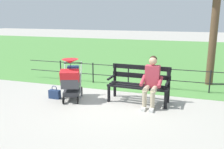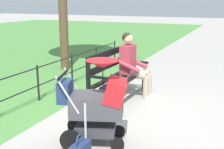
# 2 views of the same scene
# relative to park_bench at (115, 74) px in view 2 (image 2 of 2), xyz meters

# --- Properties ---
(ground_plane) EXTENTS (60.00, 60.00, 0.00)m
(ground_plane) POSITION_rel_park_bench_xyz_m (0.64, 0.12, -0.53)
(ground_plane) COLOR #ADA89E
(park_bench) EXTENTS (1.62, 0.65, 0.96)m
(park_bench) POSITION_rel_park_bench_xyz_m (0.00, 0.00, 0.00)
(park_bench) COLOR black
(park_bench) RESTS_ON ground
(person_on_bench) EXTENTS (0.54, 0.74, 1.28)m
(person_on_bench) POSITION_rel_park_bench_xyz_m (-0.35, 0.22, 0.15)
(person_on_bench) COLOR tan
(person_on_bench) RESTS_ON ground
(stroller) EXTENTS (0.75, 0.99, 1.15)m
(stroller) POSITION_rel_park_bench_xyz_m (1.76, 0.49, 0.07)
(stroller) COLOR black
(stroller) RESTS_ON ground
(park_fence) EXTENTS (7.48, 0.04, 0.70)m
(park_fence) POSITION_rel_park_bench_xyz_m (0.36, -1.33, -0.11)
(park_fence) COLOR black
(park_fence) RESTS_ON ground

